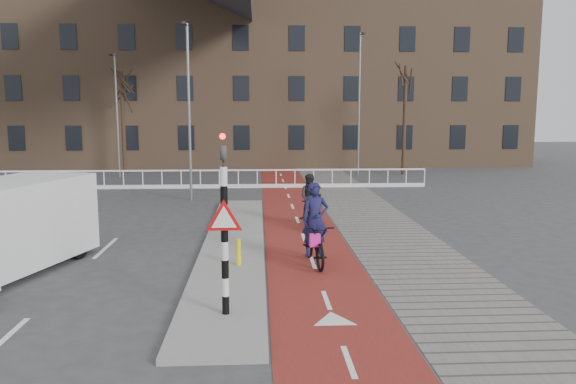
{
  "coord_description": "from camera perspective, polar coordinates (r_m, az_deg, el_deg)",
  "views": [
    {
      "loc": [
        0.05,
        -12.55,
        4.04
      ],
      "look_at": [
        0.99,
        5.0,
        1.5
      ],
      "focal_mm": 35.0,
      "sensor_mm": 36.0,
      "label": 1
    }
  ],
  "objects": [
    {
      "name": "cyclist_near",
      "position": [
        14.85,
        2.77,
        -4.61
      ],
      "size": [
        0.98,
        2.2,
        2.19
      ],
      "rotation": [
        0.0,
        0.0,
        0.11
      ],
      "color": "black",
      "rests_on": "bike_lane"
    },
    {
      "name": "tree_right",
      "position": [
        36.74,
        11.75,
        7.1
      ],
      "size": [
        0.23,
        0.23,
        6.85
      ],
      "primitive_type": "cylinder",
      "color": "black",
      "rests_on": "ground"
    },
    {
      "name": "tree_mid",
      "position": [
        38.22,
        -16.4,
        6.77
      ],
      "size": [
        0.26,
        0.26,
        6.59
      ],
      "primitive_type": "cylinder",
      "color": "black",
      "rests_on": "ground"
    },
    {
      "name": "traffic_signal",
      "position": [
        10.75,
        -6.49,
        -2.83
      ],
      "size": [
        0.8,
        0.8,
        3.68
      ],
      "color": "black",
      "rests_on": "curb_island"
    },
    {
      "name": "streetlight_left",
      "position": [
        36.01,
        -16.96,
        7.36
      ],
      "size": [
        0.12,
        0.12,
        7.44
      ],
      "primitive_type": "cylinder",
      "color": "slate",
      "rests_on": "ground"
    },
    {
      "name": "bollard",
      "position": [
        14.52,
        -5.03,
        -6.09
      ],
      "size": [
        0.12,
        0.12,
        0.68
      ],
      "primitive_type": "cylinder",
      "color": "yellow",
      "rests_on": "curb_island"
    },
    {
      "name": "railing",
      "position": [
        30.21,
        -12.67,
        0.92
      ],
      "size": [
        28.0,
        0.1,
        0.99
      ],
      "color": "silver",
      "rests_on": "ground"
    },
    {
      "name": "curb_island",
      "position": [
        17.04,
        -5.53,
        -5.32
      ],
      "size": [
        1.8,
        16.0,
        0.12
      ],
      "primitive_type": "cube",
      "color": "gray",
      "rests_on": "ground"
    },
    {
      "name": "townhouse_row",
      "position": [
        44.81,
        -7.15,
        12.99
      ],
      "size": [
        46.0,
        10.0,
        15.9
      ],
      "color": "#7F6047",
      "rests_on": "ground"
    },
    {
      "name": "streetlight_near",
      "position": [
        25.71,
        -10.0,
        7.84
      ],
      "size": [
        0.12,
        0.12,
        7.85
      ],
      "primitive_type": "cylinder",
      "color": "slate",
      "rests_on": "ground"
    },
    {
      "name": "sidewalk",
      "position": [
        23.3,
        7.49,
        -1.82
      ],
      "size": [
        3.0,
        60.0,
        0.01
      ],
      "primitive_type": "cube",
      "color": "slate",
      "rests_on": "ground"
    },
    {
      "name": "ground",
      "position": [
        13.18,
        -3.19,
        -9.63
      ],
      "size": [
        120.0,
        120.0,
        0.0
      ],
      "primitive_type": "plane",
      "color": "#38383A",
      "rests_on": "ground"
    },
    {
      "name": "bike_lane",
      "position": [
        22.95,
        0.6,
        -1.9
      ],
      "size": [
        2.5,
        60.0,
        0.01
      ],
      "primitive_type": "cube",
      "color": "maroon",
      "rests_on": "ground"
    },
    {
      "name": "streetlight_right",
      "position": [
        35.64,
        7.24,
        8.72
      ],
      "size": [
        0.12,
        0.12,
        8.77
      ],
      "primitive_type": "cylinder",
      "color": "slate",
      "rests_on": "ground"
    },
    {
      "name": "cyclist_far",
      "position": [
        19.61,
        2.31,
        -1.34
      ],
      "size": [
        0.93,
        1.8,
        1.87
      ],
      "rotation": [
        0.0,
        0.0,
        -0.27
      ],
      "color": "black",
      "rests_on": "bike_lane"
    }
  ]
}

